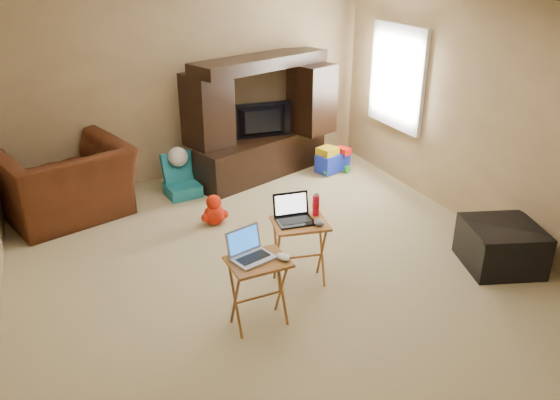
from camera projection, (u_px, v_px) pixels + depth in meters
name	position (u px, v px, depth m)	size (l,w,h in m)	color
floor	(272.00, 264.00, 5.55)	(5.50, 5.50, 0.00)	#CCBD8D
ceiling	(270.00, 4.00, 4.51)	(5.50, 5.50, 0.00)	silver
wall_back	(191.00, 87.00, 7.32)	(5.00, 5.00, 0.00)	tan
wall_front	(486.00, 310.00, 2.74)	(5.00, 5.00, 0.00)	tan
wall_right	(481.00, 117.00, 5.95)	(5.50, 5.50, 0.00)	tan
window_pane	(398.00, 77.00, 7.18)	(1.20, 1.20, 0.00)	white
window_frame	(397.00, 77.00, 7.17)	(0.06, 1.14, 1.34)	white
entertainment_center	(262.00, 118.00, 7.43)	(2.04, 0.51, 1.67)	black
television	(263.00, 122.00, 7.40)	(0.85, 0.11, 0.49)	black
recliner	(66.00, 183.00, 6.36)	(1.36, 1.19, 0.88)	#47210F
child_rocker	(182.00, 176.00, 7.01)	(0.41, 0.47, 0.55)	#177383
plush_toy	(214.00, 210.00, 6.29)	(0.34, 0.28, 0.37)	red
push_toy	(333.00, 159.00, 7.84)	(0.51, 0.36, 0.38)	#1931CF
ottoman	(501.00, 246.00, 5.44)	(0.69, 0.69, 0.44)	black
tray_table_left	(259.00, 293.00, 4.53)	(0.48, 0.38, 0.62)	#946023
tray_table_right	(300.00, 253.00, 5.11)	(0.50, 0.40, 0.64)	#AD6929
laptop_left	(253.00, 247.00, 4.36)	(0.33, 0.27, 0.24)	#B0B0B5
laptop_right	(295.00, 210.00, 4.93)	(0.34, 0.28, 0.24)	black
mouse_left	(283.00, 257.00, 4.40)	(0.08, 0.13, 0.05)	white
mouse_right	(319.00, 222.00, 4.91)	(0.08, 0.13, 0.05)	#3F3F44
water_bottle	(316.00, 205.00, 5.08)	(0.06, 0.06, 0.20)	red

